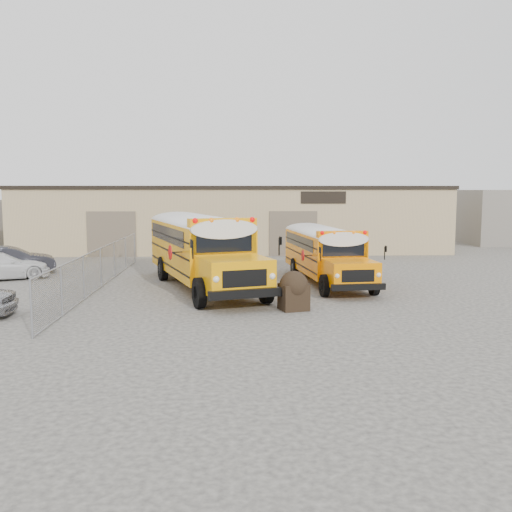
{
  "coord_description": "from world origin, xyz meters",
  "views": [
    {
      "loc": [
        -0.07,
        -22.76,
        4.4
      ],
      "look_at": [
        0.94,
        1.3,
        1.6
      ],
      "focal_mm": 40.0,
      "sensor_mm": 36.0,
      "label": 1
    }
  ],
  "objects_px": {
    "tarp_bundle": "(294,290)",
    "car_white": "(0,266)",
    "school_bus_left": "(170,234)",
    "school_bus_right": "(299,240)",
    "car_dark": "(11,260)"
  },
  "relations": [
    {
      "from": "car_dark",
      "to": "school_bus_right",
      "type": "bearing_deg",
      "value": -101.01
    },
    {
      "from": "car_dark",
      "to": "school_bus_left",
      "type": "bearing_deg",
      "value": -93.52
    },
    {
      "from": "tarp_bundle",
      "to": "car_white",
      "type": "distance_m",
      "value": 15.71
    },
    {
      "from": "car_white",
      "to": "tarp_bundle",
      "type": "bearing_deg",
      "value": -145.94
    },
    {
      "from": "school_bus_right",
      "to": "car_white",
      "type": "height_order",
      "value": "school_bus_right"
    },
    {
      "from": "school_bus_left",
      "to": "car_dark",
      "type": "distance_m",
      "value": 8.51
    },
    {
      "from": "school_bus_right",
      "to": "car_white",
      "type": "bearing_deg",
      "value": -164.59
    },
    {
      "from": "car_white",
      "to": "car_dark",
      "type": "distance_m",
      "value": 1.8
    },
    {
      "from": "school_bus_right",
      "to": "car_dark",
      "type": "bearing_deg",
      "value": -171.07
    },
    {
      "from": "tarp_bundle",
      "to": "school_bus_left",
      "type": "bearing_deg",
      "value": 115.86
    },
    {
      "from": "tarp_bundle",
      "to": "car_dark",
      "type": "relative_size",
      "value": 0.33
    },
    {
      "from": "car_white",
      "to": "school_bus_right",
      "type": "bearing_deg",
      "value": -101.16
    },
    {
      "from": "school_bus_left",
      "to": "tarp_bundle",
      "type": "height_order",
      "value": "school_bus_left"
    },
    {
      "from": "school_bus_right",
      "to": "tarp_bundle",
      "type": "height_order",
      "value": "school_bus_right"
    },
    {
      "from": "school_bus_right",
      "to": "car_dark",
      "type": "distance_m",
      "value": 15.65
    }
  ]
}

